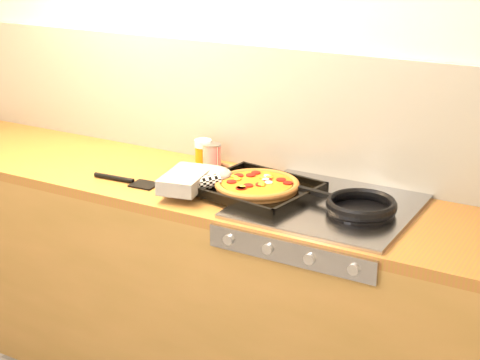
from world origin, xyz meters
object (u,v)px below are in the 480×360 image
Objects in this scene: tomato_can at (212,156)px; juice_glass at (203,153)px; frying_pan at (360,206)px; pizza_on_tray at (238,184)px.

tomato_can is 0.05m from juice_glass.
tomato_can is at bearing 165.99° from frying_pan.
tomato_can is (-0.24, 0.20, 0.01)m from pizza_on_tray.
tomato_can reaches higher than pizza_on_tray.
frying_pan is 0.78m from juice_glass.
juice_glass reaches higher than tomato_can.
pizza_on_tray is 5.16× the size of tomato_can.
tomato_can is at bearing 139.81° from pizza_on_tray.
pizza_on_tray is at bearing -40.19° from tomato_can.
pizza_on_tray is 4.77× the size of juice_glass.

